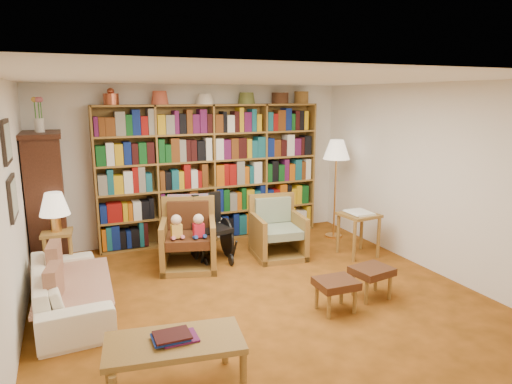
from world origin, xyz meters
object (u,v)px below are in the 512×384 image
floor_lamp (336,154)px  side_table_lamp (58,246)px  armchair_sage (275,233)px  footstool_b (372,273)px  side_table_papers (359,221)px  sofa (69,289)px  coffee_table (174,346)px  armchair_leather (187,238)px  wheelchair (210,230)px  footstool_a (336,285)px

floor_lamp → side_table_lamp: bearing=-177.3°
armchair_sage → footstool_b: 1.83m
side_table_papers → footstool_b: size_ratio=1.36×
sofa → coffee_table: bearing=-160.7°
side_table_lamp → armchair_leather: size_ratio=0.67×
side_table_papers → wheelchair: bearing=161.1°
wheelchair → floor_lamp: 2.45m
footstool_b → floor_lamp: bearing=68.2°
armchair_sage → side_table_lamp: bearing=175.8°
armchair_sage → coffee_table: (-2.11, -2.61, 0.06)m
side_table_lamp → floor_lamp: size_ratio=0.40×
footstool_b → armchair_leather: bearing=132.7°
side_table_lamp → floor_lamp: (4.25, 0.20, 0.95)m
wheelchair → coffee_table: 3.05m
footstool_a → coffee_table: bearing=-160.2°
sofa → footstool_a: bearing=-115.8°
wheelchair → footstool_b: (1.35, -1.99, -0.13)m
footstool_a → footstool_b: (0.58, 0.14, 0.00)m
side_table_lamp → armchair_leather: armchair_leather is taller
footstool_a → wheelchair: bearing=110.1°
floor_lamp → side_table_papers: bearing=-100.4°
floor_lamp → coffee_table: 4.67m
side_table_lamp → footstool_a: side_table_lamp is taller
wheelchair → armchair_leather: bearing=-162.3°
armchair_leather → floor_lamp: 2.82m
sofa → armchair_sage: armchair_sage is taller
floor_lamp → footstool_a: 2.97m
sofa → side_table_lamp: bearing=2.3°
side_table_lamp → wheelchair: 2.01m
sofa → side_table_lamp: size_ratio=2.80×
side_table_papers → footstool_b: (-0.71, -1.28, -0.22)m
side_table_papers → coffee_table: 3.86m
side_table_lamp → sofa: bearing=-84.4°
sofa → armchair_leather: (1.54, 0.89, 0.12)m
armchair_leather → floor_lamp: size_ratio=0.59×
sofa → footstool_a: size_ratio=4.08×
side_table_papers → footstool_a: size_ratio=1.51×
sofa → wheelchair: (1.91, 1.01, 0.17)m
wheelchair → footstool_b: bearing=-55.8°
sofa → side_table_lamp: side_table_lamp is taller
wheelchair → footstool_a: bearing=-69.9°
sofa → footstool_b: sofa is taller
armchair_leather → wheelchair: size_ratio=1.02×
wheelchair → side_table_papers: wheelchair is taller
armchair_leather → armchair_sage: (1.32, -0.09, -0.05)m
armchair_sage → footstool_b: size_ratio=1.79×
armchair_leather → coffee_table: armchair_leather is taller
sofa → side_table_papers: (3.98, 0.31, 0.26)m
sofa → side_table_papers: 4.00m
coffee_table → footstool_b: bearing=18.3°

